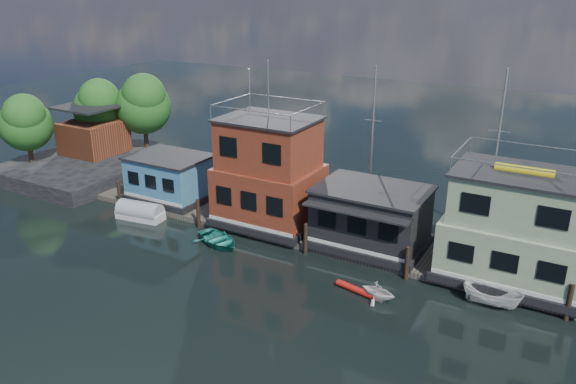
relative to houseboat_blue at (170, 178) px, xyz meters
The scene contains 14 objects.
ground 21.75m from the houseboat_blue, 33.69° to the right, with size 160.00×160.00×0.00m, color black.
dock 18.11m from the houseboat_blue, ahead, with size 48.00×5.00×0.40m, color #595147.
houseboat_blue is the anchor object (origin of this frame).
houseboat_red 9.69m from the houseboat_blue, ahead, with size 7.40×5.90×11.86m.
houseboat_dark 17.50m from the houseboat_blue, ahead, with size 7.40×6.10×4.06m.
houseboat_green 26.53m from the houseboat_blue, ahead, with size 8.40×5.90×7.03m.
pilings 17.92m from the houseboat_blue, ahead, with size 42.28×0.28×2.20m.
background_masts 23.77m from the houseboat_blue, 14.77° to the left, with size 36.40×0.16×12.00m.
shore 13.32m from the houseboat_blue, 163.07° to the left, with size 12.40×15.72×8.24m.
motorboat 26.45m from the houseboat_blue, ahead, with size 1.25×3.31×1.28m, color silver.
tarp_runabout 4.16m from the houseboat_blue, 88.21° to the right, with size 3.87×1.94×1.51m.
red_kayak 19.92m from the houseboat_blue, 16.94° to the right, with size 0.40×0.40×2.71m, color red.
dinghy_teal 9.46m from the houseboat_blue, 29.39° to the right, with size 2.77×3.87×0.80m, color #228072.
dinghy_white 21.22m from the houseboat_blue, 16.12° to the right, with size 1.83×2.12×1.12m, color white.
Camera 1 is at (11.67, -20.91, 17.29)m, focal length 35.00 mm.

